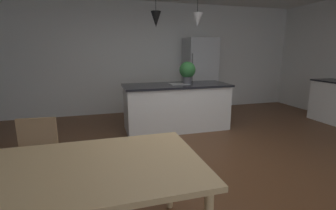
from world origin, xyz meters
The scene contains 9 objects.
ground_plane centered at (0.00, 0.00, -0.02)m, with size 10.00×8.40×0.04m, color brown.
wall_back_kitchen centered at (0.00, 3.26, 1.35)m, with size 10.00×0.12×2.70m, color silver.
dining_table centered at (-1.50, -1.21, 0.69)m, with size 1.86×1.02×0.76m.
chair_far_left centered at (-1.91, -0.33, 0.47)m, with size 0.43×0.43×0.87m.
kitchen_island centered at (0.19, 1.60, 0.46)m, with size 2.06×0.84×0.91m.
refrigerator centered at (1.22, 2.86, 0.93)m, with size 0.76×0.67×1.85m.
pendant_over_island_main centered at (-0.21, 1.60, 2.10)m, with size 0.19×0.19×0.74m.
pendant_over_island_aux centered at (0.59, 1.60, 2.11)m, with size 0.21×0.21×0.71m.
potted_plant_on_island centered at (0.41, 1.60, 1.15)m, with size 0.32×0.32×0.43m.
Camera 1 is at (-1.27, -2.85, 1.54)m, focal length 25.84 mm.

